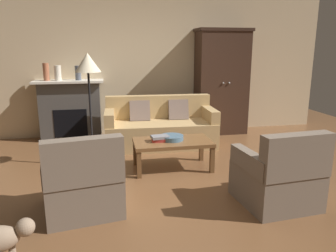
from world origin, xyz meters
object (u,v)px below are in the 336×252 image
at_px(mantel_vase_slate, 78,73).
at_px(floor_lamp, 88,69).
at_px(mantel_vase_terracotta, 46,72).
at_px(armchair_near_right, 278,178).
at_px(book_stack, 160,138).
at_px(fireplace, 71,109).
at_px(mantel_vase_cream, 58,73).
at_px(armoire, 221,82).
at_px(armchair_near_left, 83,184).
at_px(fruit_bowl, 172,138).
at_px(couch, 160,128).
at_px(coffee_table, 172,144).

height_order(mantel_vase_slate, floor_lamp, floor_lamp).
distance_m(mantel_vase_terracotta, armchair_near_right, 4.41).
distance_m(book_stack, floor_lamp, 1.38).
distance_m(fireplace, mantel_vase_cream, 0.71).
xyz_separation_m(armoire, book_stack, (-1.56, -1.85, -0.58)).
height_order(mantel_vase_terracotta, mantel_vase_cream, mantel_vase_terracotta).
bearing_deg(book_stack, armoire, 49.75).
bearing_deg(fireplace, armchair_near_left, -82.77).
relative_size(mantel_vase_terracotta, armchair_near_left, 0.36).
distance_m(fruit_bowl, armchair_near_left, 1.62).
bearing_deg(fruit_bowl, mantel_vase_terracotta, 136.02).
xyz_separation_m(couch, floor_lamp, (-1.15, -0.86, 1.10)).
relative_size(fruit_bowl, floor_lamp, 0.21).
bearing_deg(book_stack, fruit_bowl, 11.76).
height_order(fireplace, floor_lamp, floor_lamp).
bearing_deg(fireplace, armchair_near_right, -52.58).
distance_m(armoire, coffee_table, 2.41).
bearing_deg(mantel_vase_cream, couch, -22.29).
height_order(fruit_bowl, mantel_vase_terracotta, mantel_vase_terracotta).
xyz_separation_m(mantel_vase_terracotta, mantel_vase_slate, (0.56, 0.00, -0.03)).
bearing_deg(book_stack, fireplace, 125.75).
distance_m(book_stack, mantel_vase_terracotta, 2.73).
bearing_deg(mantel_vase_slate, armoire, -1.24).
xyz_separation_m(armoire, coffee_table, (-1.39, -1.85, -0.67)).
xyz_separation_m(fireplace, floor_lamp, (0.44, -1.61, 0.84)).
relative_size(book_stack, mantel_vase_slate, 0.99).
bearing_deg(armoire, floor_lamp, -148.69).
bearing_deg(armchair_near_right, fireplace, 127.42).
distance_m(coffee_table, armchair_near_left, 1.59).
distance_m(mantel_vase_cream, floor_lamp, 1.71).
relative_size(fireplace, armchair_near_left, 1.43).
bearing_deg(armchair_near_right, coffee_table, 124.97).
distance_m(fruit_bowl, mantel_vase_slate, 2.46).
bearing_deg(fireplace, armoire, -1.51).
relative_size(mantel_vase_cream, armchair_near_right, 0.31).
relative_size(fruit_bowl, mantel_vase_slate, 1.28).
height_order(fireplace, mantel_vase_cream, mantel_vase_cream).
height_order(couch, fruit_bowl, couch).
bearing_deg(couch, mantel_vase_slate, 152.77).
relative_size(fruit_bowl, book_stack, 1.30).
relative_size(couch, armchair_near_right, 2.22).
height_order(coffee_table, mantel_vase_terracotta, mantel_vase_terracotta).
xyz_separation_m(armoire, mantel_vase_cream, (-3.13, 0.06, 0.22)).
relative_size(fireplace, armchair_near_right, 1.43).
bearing_deg(mantel_vase_terracotta, armchair_near_left, -75.68).
xyz_separation_m(fruit_bowl, book_stack, (-0.17, -0.04, 0.01)).
relative_size(mantel_vase_slate, armchair_near_left, 0.30).
relative_size(coffee_table, mantel_vase_cream, 4.03).
bearing_deg(couch, armchair_near_left, -118.26).
height_order(coffee_table, mantel_vase_cream, mantel_vase_cream).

